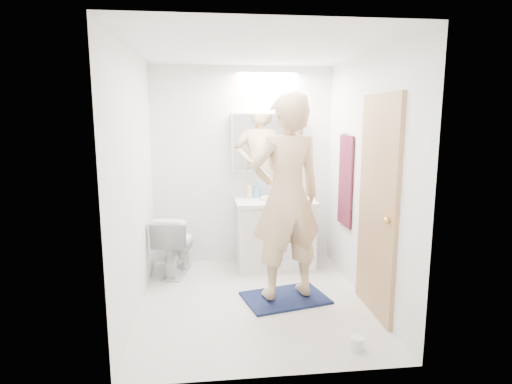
{
  "coord_description": "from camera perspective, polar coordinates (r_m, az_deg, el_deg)",
  "views": [
    {
      "loc": [
        -0.43,
        -3.9,
        1.79
      ],
      "look_at": [
        0.05,
        0.25,
        1.05
      ],
      "focal_mm": 29.53,
      "sensor_mm": 36.0,
      "label": 1
    }
  ],
  "objects": [
    {
      "name": "toilet",
      "position": [
        4.98,
        -10.87,
        -6.93
      ],
      "size": [
        0.52,
        0.75,
        0.7
      ],
      "primitive_type": "imported",
      "rotation": [
        0.0,
        0.0,
        2.94
      ],
      "color": "silver",
      "rests_on": "floor"
    },
    {
      "name": "wall_front",
      "position": [
        2.75,
        2.56,
        -2.4
      ],
      "size": [
        2.5,
        0.0,
        2.5
      ],
      "primitive_type": "plane",
      "rotation": [
        -1.57,
        0.0,
        0.0
      ],
      "color": "white",
      "rests_on": "floor"
    },
    {
      "name": "mirror_panel",
      "position": [
        5.06,
        1.72,
        6.77
      ],
      "size": [
        0.84,
        0.01,
        0.66
      ],
      "primitive_type": "cube",
      "color": "silver",
      "rests_on": "medicine_cabinet"
    },
    {
      "name": "door_knob",
      "position": [
        3.66,
        17.3,
        -3.69
      ],
      "size": [
        0.06,
        0.06,
        0.06
      ],
      "primitive_type": "sphere",
      "color": "gold",
      "rests_on": "door"
    },
    {
      "name": "floor",
      "position": [
        4.31,
        -0.29,
        -14.49
      ],
      "size": [
        2.5,
        2.5,
        0.0
      ],
      "primitive_type": "plane",
      "color": "silver",
      "rests_on": "ground"
    },
    {
      "name": "wall_left",
      "position": [
        4.0,
        -16.18,
        1.16
      ],
      "size": [
        0.0,
        2.5,
        2.5
      ],
      "primitive_type": "plane",
      "rotation": [
        1.57,
        0.0,
        1.57
      ],
      "color": "white",
      "rests_on": "floor"
    },
    {
      "name": "bath_rug",
      "position": [
        4.35,
        3.96,
        -14.11
      ],
      "size": [
        0.91,
        0.72,
        0.02
      ],
      "primitive_type": "cube",
      "rotation": [
        0.0,
        0.0,
        0.24
      ],
      "color": "#151D42",
      "rests_on": "floor"
    },
    {
      "name": "towel",
      "position": [
        4.75,
        12.01,
        1.48
      ],
      "size": [
        0.02,
        0.42,
        1.0
      ],
      "primitive_type": "cube",
      "color": "black",
      "rests_on": "wall_right"
    },
    {
      "name": "wall_right",
      "position": [
        4.23,
        14.69,
        1.7
      ],
      "size": [
        0.0,
        2.5,
        2.5
      ],
      "primitive_type": "plane",
      "rotation": [
        1.57,
        0.0,
        -1.57
      ],
      "color": "white",
      "rests_on": "floor"
    },
    {
      "name": "ceiling",
      "position": [
        3.97,
        -0.32,
        18.9
      ],
      "size": [
        2.5,
        2.5,
        0.0
      ],
      "primitive_type": "plane",
      "rotation": [
        3.14,
        0.0,
        0.0
      ],
      "color": "white",
      "rests_on": "floor"
    },
    {
      "name": "soap_bottle_b",
      "position": [
        5.15,
        0.11,
        0.28
      ],
      "size": [
        0.12,
        0.12,
        0.19
      ],
      "primitive_type": "imported",
      "rotation": [
        0.0,
        0.0,
        -0.61
      ],
      "color": "#5D96C9",
      "rests_on": "countertop"
    },
    {
      "name": "soap_bottle_a",
      "position": [
        5.11,
        -0.93,
        0.26
      ],
      "size": [
        0.1,
        0.1,
        0.2
      ],
      "primitive_type": "imported",
      "rotation": [
        0.0,
        0.0,
        0.38
      ],
      "color": "#D4C489",
      "rests_on": "countertop"
    },
    {
      "name": "person",
      "position": [
        4.04,
        4.14,
        -0.74
      ],
      "size": [
        0.81,
        0.63,
        1.98
      ],
      "primitive_type": "imported",
      "rotation": [
        0.0,
        0.0,
        3.38
      ],
      "color": "#D5AE80",
      "rests_on": "bath_rug"
    },
    {
      "name": "wall_back",
      "position": [
        5.2,
        -1.82,
        3.54
      ],
      "size": [
        2.5,
        0.0,
        2.5
      ],
      "primitive_type": "plane",
      "rotation": [
        1.57,
        0.0,
        0.0
      ],
      "color": "white",
      "rests_on": "floor"
    },
    {
      "name": "vanity_cabinet",
      "position": [
        5.12,
        2.58,
        -5.81
      ],
      "size": [
        0.9,
        0.55,
        0.78
      ],
      "primitive_type": "cube",
      "color": "white",
      "rests_on": "floor"
    },
    {
      "name": "towel_hook",
      "position": [
        4.69,
        12.09,
        7.76
      ],
      "size": [
        0.07,
        0.02,
        0.02
      ],
      "primitive_type": "cylinder",
      "rotation": [
        0.0,
        1.57,
        0.0
      ],
      "color": "silver",
      "rests_on": "wall_right"
    },
    {
      "name": "sink_basin",
      "position": [
        5.05,
        2.57,
        -0.86
      ],
      "size": [
        0.36,
        0.36,
        0.03
      ],
      "primitive_type": "cylinder",
      "color": "silver",
      "rests_on": "countertop"
    },
    {
      "name": "countertop",
      "position": [
        5.02,
        2.62,
        -1.31
      ],
      "size": [
        0.95,
        0.58,
        0.04
      ],
      "primitive_type": "cube",
      "color": "silver",
      "rests_on": "vanity_cabinet"
    },
    {
      "name": "toothbrush_cup",
      "position": [
        5.2,
        4.21,
        -0.18
      ],
      "size": [
        0.13,
        0.13,
        0.1
      ],
      "primitive_type": "imported",
      "rotation": [
        0.0,
        0.0,
        -0.36
      ],
      "color": "#3E63BA",
      "rests_on": "countertop"
    },
    {
      "name": "door",
      "position": [
        3.93,
        16.12,
        -1.94
      ],
      "size": [
        0.04,
        0.8,
        2.0
      ],
      "primitive_type": "cube",
      "color": "tan",
      "rests_on": "wall_right"
    },
    {
      "name": "medicine_cabinet",
      "position": [
        5.13,
        1.6,
        6.82
      ],
      "size": [
        0.88,
        0.14,
        0.7
      ],
      "primitive_type": "cube",
      "color": "white",
      "rests_on": "wall_back"
    },
    {
      "name": "toilet_paper_roll",
      "position": [
        3.58,
        13.53,
        -19.3
      ],
      "size": [
        0.11,
        0.11,
        0.1
      ],
      "primitive_type": "cylinder",
      "color": "white",
      "rests_on": "floor"
    },
    {
      "name": "faucet",
      "position": [
        5.22,
        2.24,
        0.24
      ],
      "size": [
        0.02,
        0.02,
        0.16
      ],
      "primitive_type": "cylinder",
      "color": "#BABBBF",
      "rests_on": "countertop"
    }
  ]
}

